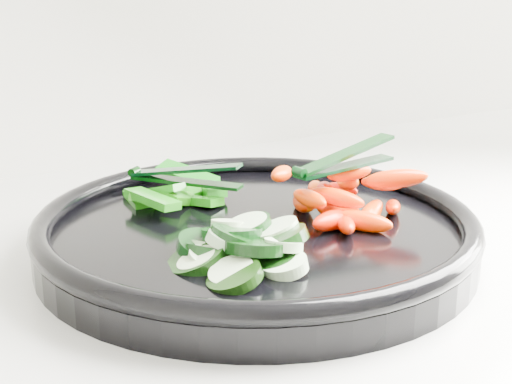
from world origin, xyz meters
TOP-DOWN VIEW (x-y plane):
  - veggie_tray at (-0.62, 1.65)m, footprint 0.45×0.45m
  - cucumber_pile at (-0.67, 1.59)m, footprint 0.12×0.12m
  - carrot_pile at (-0.55, 1.63)m, footprint 0.13×0.13m
  - pepper_pile at (-0.65, 1.75)m, footprint 0.10×0.12m
  - tong_carrot at (-0.54, 1.63)m, footprint 0.11×0.03m
  - tong_pepper at (-0.65, 1.74)m, footprint 0.08×0.10m

SIDE VIEW (x-z plane):
  - veggie_tray at x=-0.62m, z-range 0.93..0.97m
  - pepper_pile at x=-0.65m, z-range 0.94..0.98m
  - cucumber_pile at x=-0.67m, z-range 0.94..0.98m
  - carrot_pile at x=-0.55m, z-range 0.95..1.00m
  - tong_pepper at x=-0.65m, z-range 0.97..0.99m
  - tong_carrot at x=-0.54m, z-range 0.99..1.02m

